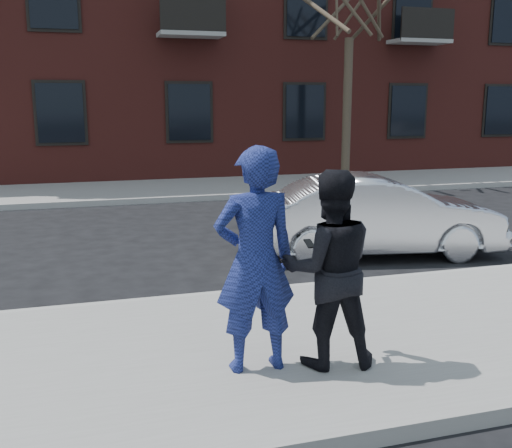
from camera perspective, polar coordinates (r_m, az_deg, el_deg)
name	(u,v)px	position (r m, az deg, el deg)	size (l,w,h in m)	color
ground	(391,333)	(7.00, 12.78, -10.11)	(100.00, 100.00, 0.00)	black
near_sidewalk	(403,335)	(6.77, 13.85, -10.25)	(50.00, 3.50, 0.15)	gray
near_curb	(335,287)	(8.28, 7.57, -5.92)	(50.00, 0.10, 0.15)	#999691
far_sidewalk	(198,188)	(17.38, -5.52, 3.41)	(50.00, 3.50, 0.15)	gray
far_curb	(212,198)	(15.64, -4.25, 2.51)	(50.00, 0.10, 0.15)	#999691
apartment_building	(213,5)	(24.48, -4.16, 20.11)	(24.30, 10.30, 12.30)	maroon
silver_sedan	(377,216)	(10.21, 11.49, 0.77)	(1.43, 4.09, 1.35)	silver
man_hoodie	(255,260)	(5.32, -0.09, -3.49)	(0.75, 0.53, 2.04)	navy
man_peacoat	(329,269)	(5.49, 6.98, -4.30)	(0.99, 0.83, 1.82)	black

